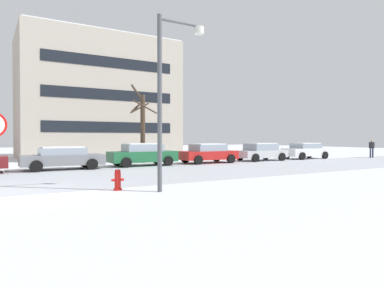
{
  "coord_description": "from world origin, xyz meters",
  "views": [
    {
      "loc": [
        -0.71,
        -13.27,
        1.86
      ],
      "look_at": [
        9.93,
        4.69,
        1.47
      ],
      "focal_mm": 32.38,
      "sensor_mm": 36.0,
      "label": 1
    }
  ],
  "objects_px": {
    "parked_car_red": "(208,153)",
    "parked_car_silver": "(261,152)",
    "parked_car_white": "(306,151)",
    "street_lamp": "(168,85)",
    "parked_car_gray": "(62,158)",
    "parked_car_green": "(143,154)",
    "fire_hydrant": "(118,179)",
    "pedestrian_crossing": "(372,147)"
  },
  "relations": [
    {
      "from": "parked_car_red",
      "to": "parked_car_silver",
      "type": "distance_m",
      "value": 5.06
    },
    {
      "from": "parked_car_red",
      "to": "parked_car_white",
      "type": "height_order",
      "value": "parked_car_red"
    },
    {
      "from": "street_lamp",
      "to": "parked_car_gray",
      "type": "distance_m",
      "value": 10.89
    },
    {
      "from": "street_lamp",
      "to": "parked_car_red",
      "type": "xyz_separation_m",
      "value": [
        8.47,
        10.37,
        -2.96
      ]
    },
    {
      "from": "parked_car_white",
      "to": "parked_car_green",
      "type": "bearing_deg",
      "value": 178.78
    },
    {
      "from": "parked_car_green",
      "to": "parked_car_red",
      "type": "bearing_deg",
      "value": -1.56
    },
    {
      "from": "parked_car_gray",
      "to": "parked_car_white",
      "type": "xyz_separation_m",
      "value": [
        20.24,
        -0.16,
        0.03
      ]
    },
    {
      "from": "fire_hydrant",
      "to": "pedestrian_crossing",
      "type": "xyz_separation_m",
      "value": [
        26.54,
        7.15,
        0.57
      ]
    },
    {
      "from": "fire_hydrant",
      "to": "parked_car_white",
      "type": "bearing_deg",
      "value": 24.48
    },
    {
      "from": "street_lamp",
      "to": "parked_car_silver",
      "type": "relative_size",
      "value": 1.43
    },
    {
      "from": "fire_hydrant",
      "to": "parked_car_white",
      "type": "relative_size",
      "value": 0.18
    },
    {
      "from": "parked_car_green",
      "to": "pedestrian_crossing",
      "type": "bearing_deg",
      "value": -6.07
    },
    {
      "from": "parked_car_red",
      "to": "pedestrian_crossing",
      "type": "relative_size",
      "value": 2.58
    },
    {
      "from": "parked_car_green",
      "to": "pedestrian_crossing",
      "type": "relative_size",
      "value": 2.67
    },
    {
      "from": "fire_hydrant",
      "to": "pedestrian_crossing",
      "type": "bearing_deg",
      "value": 15.07
    },
    {
      "from": "fire_hydrant",
      "to": "street_lamp",
      "type": "height_order",
      "value": "street_lamp"
    },
    {
      "from": "parked_car_white",
      "to": "parked_car_silver",
      "type": "bearing_deg",
      "value": 178.27
    },
    {
      "from": "street_lamp",
      "to": "parked_car_white",
      "type": "relative_size",
      "value": 1.39
    },
    {
      "from": "pedestrian_crossing",
      "to": "parked_car_gray",
      "type": "bearing_deg",
      "value": 175.43
    },
    {
      "from": "fire_hydrant",
      "to": "parked_car_gray",
      "type": "bearing_deg",
      "value": 91.23
    },
    {
      "from": "pedestrian_crossing",
      "to": "street_lamp",
      "type": "bearing_deg",
      "value": -161.89
    },
    {
      "from": "parked_car_green",
      "to": "parked_car_red",
      "type": "xyz_separation_m",
      "value": [
        5.06,
        -0.14,
        -0.03
      ]
    },
    {
      "from": "parked_car_gray",
      "to": "parked_car_green",
      "type": "bearing_deg",
      "value": 1.91
    },
    {
      "from": "parked_car_red",
      "to": "parked_car_white",
      "type": "bearing_deg",
      "value": -1.05
    },
    {
      "from": "street_lamp",
      "to": "parked_car_silver",
      "type": "xyz_separation_m",
      "value": [
        13.53,
        10.34,
        -2.96
      ]
    },
    {
      "from": "parked_car_gray",
      "to": "parked_car_silver",
      "type": "xyz_separation_m",
      "value": [
        15.18,
        -0.0,
        0.03
      ]
    },
    {
      "from": "parked_car_white",
      "to": "pedestrian_crossing",
      "type": "distance_m",
      "value": 6.8
    },
    {
      "from": "street_lamp",
      "to": "parked_car_gray",
      "type": "relative_size",
      "value": 1.32
    },
    {
      "from": "parked_car_silver",
      "to": "pedestrian_crossing",
      "type": "relative_size",
      "value": 2.54
    },
    {
      "from": "fire_hydrant",
      "to": "parked_car_red",
      "type": "xyz_separation_m",
      "value": [
        9.92,
        9.31,
        0.33
      ]
    },
    {
      "from": "street_lamp",
      "to": "parked_car_white",
      "type": "height_order",
      "value": "street_lamp"
    },
    {
      "from": "parked_car_green",
      "to": "parked_car_white",
      "type": "height_order",
      "value": "parked_car_green"
    },
    {
      "from": "parked_car_gray",
      "to": "pedestrian_crossing",
      "type": "height_order",
      "value": "pedestrian_crossing"
    },
    {
      "from": "street_lamp",
      "to": "pedestrian_crossing",
      "type": "xyz_separation_m",
      "value": [
        25.09,
        8.2,
        -2.72
      ]
    },
    {
      "from": "parked_car_silver",
      "to": "parked_car_red",
      "type": "bearing_deg",
      "value": 179.63
    },
    {
      "from": "fire_hydrant",
      "to": "parked_car_gray",
      "type": "relative_size",
      "value": 0.17
    },
    {
      "from": "parked_car_silver",
      "to": "parked_car_green",
      "type": "bearing_deg",
      "value": 179.03
    },
    {
      "from": "parked_car_silver",
      "to": "parked_car_white",
      "type": "bearing_deg",
      "value": -1.73
    },
    {
      "from": "parked_car_white",
      "to": "pedestrian_crossing",
      "type": "relative_size",
      "value": 2.62
    },
    {
      "from": "parked_car_red",
      "to": "parked_car_silver",
      "type": "height_order",
      "value": "parked_car_red"
    },
    {
      "from": "street_lamp",
      "to": "parked_car_green",
      "type": "xyz_separation_m",
      "value": [
        3.41,
        10.51,
        -2.93
      ]
    },
    {
      "from": "pedestrian_crossing",
      "to": "parked_car_white",
      "type": "bearing_deg",
      "value": 163.05
    }
  ]
}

